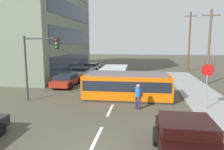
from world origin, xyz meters
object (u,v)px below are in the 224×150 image
object	(u,v)px
traffic_light_mast	(39,56)
utility_pole_mid	(209,46)
pedestrian_crossing	(138,95)
parked_sedan_far	(82,72)
streetcar_tram	(127,85)
city_bus	(114,75)
parked_sedan_mid	(66,80)
utility_pole_far	(189,41)
parked_sedan_furthest	(92,67)
pickup_truck_parked	(189,145)
stop_sign	(207,77)

from	to	relation	value
traffic_light_mast	utility_pole_mid	bearing A→B (deg)	31.45
pedestrian_crossing	parked_sedan_far	distance (m)	14.67
streetcar_tram	city_bus	distance (m)	5.46
utility_pole_mid	pedestrian_crossing	bearing A→B (deg)	-126.14
parked_sedan_mid	utility_pole_far	distance (m)	20.21
parked_sedan_furthest	utility_pole_mid	size ratio (longest dim) A/B	0.54
parked_sedan_furthest	streetcar_tram	bearing A→B (deg)	-67.37
pickup_truck_parked	utility_pole_far	bearing A→B (deg)	78.75
city_bus	parked_sedan_far	distance (m)	6.99
streetcar_tram	traffic_light_mast	distance (m)	6.89
streetcar_tram	utility_pole_mid	world-z (taller)	utility_pole_mid
parked_sedan_mid	utility_pole_mid	world-z (taller)	utility_pole_mid
pedestrian_crossing	utility_pole_mid	size ratio (longest dim) A/B	0.22
parked_sedan_mid	parked_sedan_far	size ratio (longest dim) A/B	1.09
parked_sedan_far	stop_sign	xyz separation A→B (m)	(11.77, -12.40, 1.57)
pickup_truck_parked	stop_sign	xyz separation A→B (m)	(2.37, 6.54, 1.40)
parked_sedan_mid	utility_pole_far	bearing A→B (deg)	43.40
parked_sedan_far	traffic_light_mast	distance (m)	12.05
streetcar_tram	parked_sedan_far	size ratio (longest dim) A/B	1.64
pickup_truck_parked	utility_pole_far	size ratio (longest dim) A/B	0.57
streetcar_tram	parked_sedan_mid	world-z (taller)	streetcar_tram
city_bus	utility_pole_far	distance (m)	16.16
stop_sign	utility_pole_mid	size ratio (longest dim) A/B	0.38
city_bus	stop_sign	distance (m)	10.19
utility_pole_far	parked_sedan_far	bearing A→B (deg)	-153.13
pickup_truck_parked	parked_sedan_far	world-z (taller)	pickup_truck_parked
stop_sign	utility_pole_mid	bearing A→B (deg)	73.87
parked_sedan_far	pickup_truck_parked	bearing A→B (deg)	-63.59
parked_sedan_mid	stop_sign	xyz separation A→B (m)	(11.52, -6.21, 1.57)
parked_sedan_mid	utility_pole_mid	bearing A→B (deg)	12.40
pedestrian_crossing	parked_sedan_mid	bearing A→B (deg)	138.59
pedestrian_crossing	pickup_truck_parked	bearing A→B (deg)	-73.35
stop_sign	traffic_light_mast	xyz separation A→B (m)	(-11.46, 0.67, 1.19)
city_bus	parked_sedan_mid	bearing A→B (deg)	-165.19
city_bus	traffic_light_mast	size ratio (longest dim) A/B	1.17
traffic_light_mast	utility_pole_far	size ratio (longest dim) A/B	0.55
parked_sedan_furthest	stop_sign	size ratio (longest dim) A/B	1.44
pickup_truck_parked	utility_pole_mid	xyz separation A→B (m)	(5.06, 15.87, 3.20)
streetcar_tram	city_bus	size ratio (longest dim) A/B	1.18
city_bus	pedestrian_crossing	world-z (taller)	city_bus
stop_sign	utility_pole_far	size ratio (longest dim) A/B	0.33
parked_sedan_far	utility_pole_far	world-z (taller)	utility_pole_far
pedestrian_crossing	stop_sign	xyz separation A→B (m)	(4.26, 0.20, 1.25)
pickup_truck_parked	parked_sedan_furthest	bearing A→B (deg)	110.91
parked_sedan_mid	utility_pole_far	xyz separation A→B (m)	(14.40, 13.62, 3.96)
traffic_light_mast	utility_pole_mid	distance (m)	16.61
streetcar_tram	utility_pole_mid	xyz separation A→B (m)	(7.87, 7.09, 2.93)
utility_pole_mid	utility_pole_far	distance (m)	10.51
parked_sedan_far	traffic_light_mast	bearing A→B (deg)	-88.49
utility_pole_far	stop_sign	bearing A→B (deg)	-98.27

